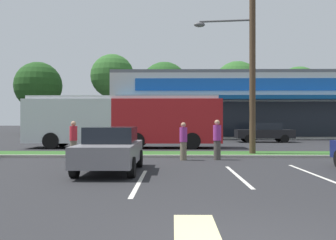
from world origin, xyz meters
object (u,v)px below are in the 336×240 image
(car_2, at_px, (110,149))
(pedestrian_by_pole, at_px, (73,140))
(car_0, at_px, (265,132))
(pedestrian_mid, at_px, (217,140))
(city_bus, at_px, (124,120))
(car_3, at_px, (85,133))
(utility_pole, at_px, (249,55))
(pedestrian_near_bench, at_px, (183,141))

(car_2, height_order, pedestrian_by_pole, pedestrian_by_pole)
(car_0, xyz_separation_m, pedestrian_by_pole, (-11.83, -13.45, 0.08))
(pedestrian_mid, bearing_deg, pedestrian_by_pole, -108.55)
(city_bus, xyz_separation_m, car_3, (-3.97, 6.64, -1.02))
(utility_pole, height_order, car_0, utility_pole)
(utility_pole, distance_m, city_bus, 9.27)
(car_2, distance_m, pedestrian_mid, 5.69)
(utility_pole, bearing_deg, car_2, -134.56)
(car_0, height_order, car_2, car_0)
(car_2, bearing_deg, city_bus, -175.02)
(city_bus, xyz_separation_m, car_0, (10.42, 6.52, -0.99))
(car_2, relative_size, pedestrian_mid, 2.45)
(city_bus, xyz_separation_m, pedestrian_near_bench, (3.56, -7.50, -0.94))
(car_3, relative_size, pedestrian_near_bench, 2.58)
(pedestrian_mid, bearing_deg, city_bus, -160.39)
(pedestrian_by_pole, bearing_deg, city_bus, -27.99)
(car_0, relative_size, car_2, 1.03)
(car_0, distance_m, car_3, 14.39)
(car_2, height_order, pedestrian_mid, pedestrian_mid)
(city_bus, xyz_separation_m, car_2, (0.98, -11.31, -1.00))
(pedestrian_near_bench, height_order, pedestrian_by_pole, pedestrian_by_pole)
(car_2, height_order, pedestrian_near_bench, pedestrian_near_bench)
(pedestrian_by_pole, bearing_deg, car_0, -57.86)
(city_bus, relative_size, car_3, 2.87)
(pedestrian_near_bench, relative_size, pedestrian_mid, 0.94)
(utility_pole, relative_size, pedestrian_near_bench, 5.61)
(car_3, bearing_deg, car_2, 105.43)
(pedestrian_near_bench, distance_m, pedestrian_by_pole, 5.00)
(utility_pole, distance_m, pedestrian_mid, 4.89)
(car_2, distance_m, pedestrian_near_bench, 4.59)
(pedestrian_by_pole, distance_m, pedestrian_mid, 6.47)
(car_2, bearing_deg, utility_pole, 135.44)
(utility_pole, height_order, car_2, utility_pole)
(car_0, height_order, car_3, car_0)
(utility_pole, relative_size, city_bus, 0.76)
(city_bus, relative_size, pedestrian_mid, 6.93)
(pedestrian_near_bench, xyz_separation_m, pedestrian_by_pole, (-4.96, 0.58, 0.03))
(city_bus, height_order, pedestrian_near_bench, city_bus)
(pedestrian_mid, bearing_deg, car_0, 143.85)
(pedestrian_near_bench, bearing_deg, car_3, -45.04)
(pedestrian_near_bench, distance_m, pedestrian_mid, 1.50)
(utility_pole, distance_m, car_2, 9.36)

